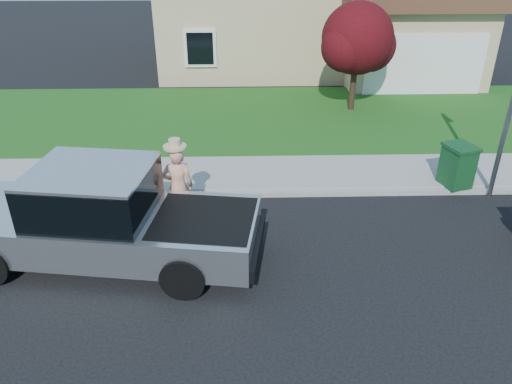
# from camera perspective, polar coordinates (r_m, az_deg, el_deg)

# --- Properties ---
(ground) EXTENTS (80.00, 80.00, 0.00)m
(ground) POSITION_cam_1_polar(r_m,az_deg,el_deg) (10.03, 1.64, -8.38)
(ground) COLOR black
(ground) RESTS_ON ground
(curb) EXTENTS (40.00, 0.20, 0.12)m
(curb) POSITION_cam_1_polar(r_m,az_deg,el_deg) (12.53, 5.52, -0.12)
(curb) COLOR gray
(curb) RESTS_ON ground
(sidewalk) EXTENTS (40.00, 2.00, 0.15)m
(sidewalk) POSITION_cam_1_polar(r_m,az_deg,el_deg) (13.50, 5.00, 2.15)
(sidewalk) COLOR gray
(sidewalk) RESTS_ON ground
(lawn) EXTENTS (40.00, 7.00, 0.10)m
(lawn) POSITION_cam_1_polar(r_m,az_deg,el_deg) (17.64, 3.46, 8.50)
(lawn) COLOR #194C15
(lawn) RESTS_ON ground
(pickup_truck) EXTENTS (6.31, 2.88, 2.00)m
(pickup_truck) POSITION_cam_1_polar(r_m,az_deg,el_deg) (10.15, -17.06, -2.97)
(pickup_truck) COLOR black
(pickup_truck) RESTS_ON ground
(woman) EXTENTS (0.74, 0.55, 2.05)m
(woman) POSITION_cam_1_polar(r_m,az_deg,el_deg) (11.02, -8.91, 0.80)
(woman) COLOR #E99F7F
(woman) RESTS_ON ground
(ornamental_tree) EXTENTS (2.70, 2.44, 3.71)m
(ornamental_tree) POSITION_cam_1_polar(r_m,az_deg,el_deg) (18.05, 11.59, 16.46)
(ornamental_tree) COLOR black
(ornamental_tree) RESTS_ON lawn
(trash_bin) EXTENTS (0.85, 0.92, 1.07)m
(trash_bin) POSITION_cam_1_polar(r_m,az_deg,el_deg) (13.44, 22.04, 2.88)
(trash_bin) COLOR #103D1B
(trash_bin) RESTS_ON sidewalk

